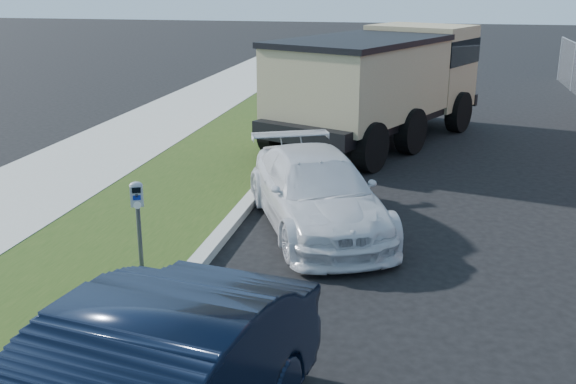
# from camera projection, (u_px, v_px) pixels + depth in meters

# --- Properties ---
(ground) EXTENTS (120.00, 120.00, 0.00)m
(ground) POSITION_uv_depth(u_px,v_px,m) (370.00, 287.00, 9.48)
(ground) COLOR black
(ground) RESTS_ON ground
(streetside) EXTENTS (6.12, 50.00, 0.15)m
(streetside) POSITION_uv_depth(u_px,v_px,m) (79.00, 210.00, 12.42)
(streetside) COLOR gray
(streetside) RESTS_ON ground
(parking_meter) EXTENTS (0.22, 0.19, 1.35)m
(parking_meter) POSITION_uv_depth(u_px,v_px,m) (138.00, 207.00, 9.36)
(parking_meter) COLOR #3F4247
(parking_meter) RESTS_ON ground
(white_wagon) EXTENTS (3.49, 4.81, 1.29)m
(white_wagon) POSITION_uv_depth(u_px,v_px,m) (316.00, 190.00, 11.64)
(white_wagon) COLOR silver
(white_wagon) RESTS_ON ground
(dump_truck) EXTENTS (5.40, 7.82, 2.89)m
(dump_truck) POSITION_uv_depth(u_px,v_px,m) (383.00, 79.00, 17.68)
(dump_truck) COLOR black
(dump_truck) RESTS_ON ground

